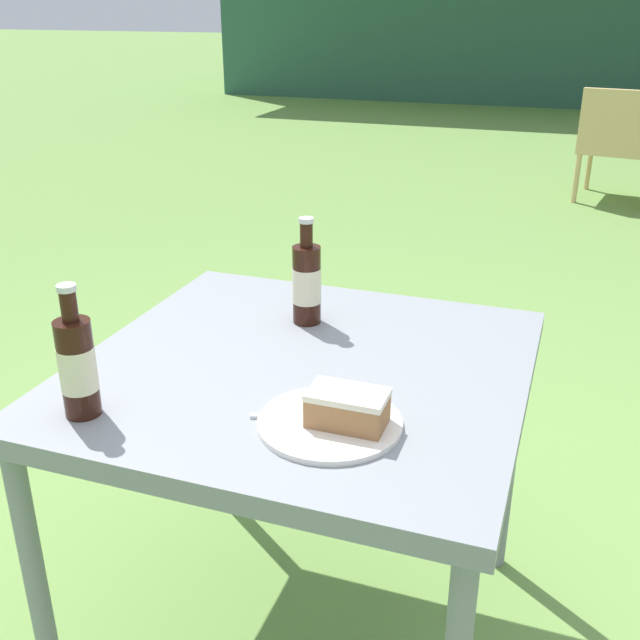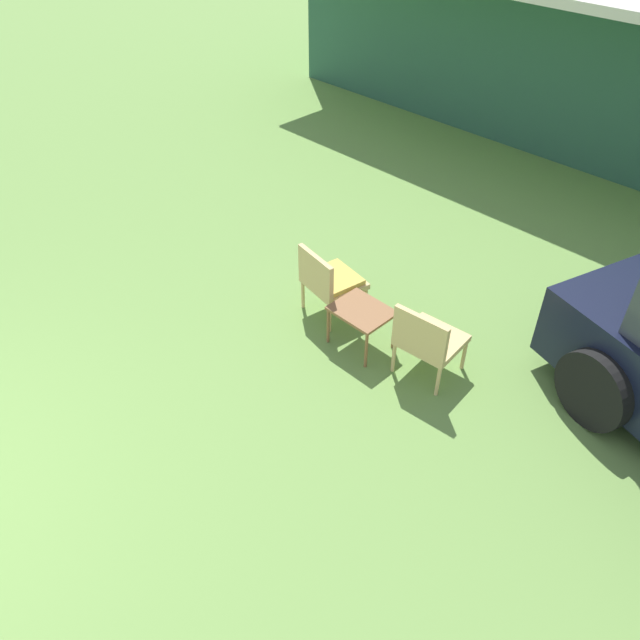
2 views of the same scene
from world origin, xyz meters
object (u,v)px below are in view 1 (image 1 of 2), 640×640
Objects in this scene: cake_on_plate at (338,415)px; cola_bottle_far at (77,365)px; wicker_chair_cushioned at (622,139)px; cola_bottle_near at (307,282)px; patio_table at (303,392)px.

cake_on_plate is 1.03× the size of cola_bottle_far.
cola_bottle_near reaches higher than wicker_chair_cushioned.
cake_on_plate is at bearing -55.30° from patio_table.
cake_on_plate reaches higher than patio_table.
cake_on_plate is at bearing 13.67° from cola_bottle_far.
cake_on_plate is (-0.54, -4.63, 0.27)m from wicker_chair_cushioned.
wicker_chair_cushioned is 4.67m from cake_on_plate.
cake_on_plate is 1.03× the size of cola_bottle_near.
cola_bottle_far reaches higher than cake_on_plate.
cola_bottle_far is at bearing 87.84° from wicker_chair_cushioned.
wicker_chair_cushioned is 0.93× the size of patio_table.
cola_bottle_near is 0.54m from cola_bottle_far.
cola_bottle_near reaches higher than cake_on_plate.
cola_bottle_near reaches higher than patio_table.
cola_bottle_far is at bearing -133.05° from patio_table.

